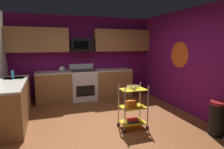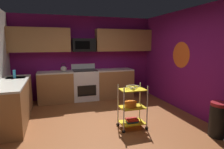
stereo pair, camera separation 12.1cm
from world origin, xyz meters
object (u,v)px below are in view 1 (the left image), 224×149
(mixing_bowl_large, at_px, (131,104))
(kettle, at_px, (62,69))
(oven_range, at_px, (83,85))
(microwave, at_px, (82,45))
(book_stack, at_px, (133,120))
(dish_soap_bottle, at_px, (13,75))
(trash_can, at_px, (219,119))
(fruit_bowl, at_px, (133,87))
(rolling_cart, at_px, (133,107))

(mixing_bowl_large, bearing_deg, kettle, 115.94)
(oven_range, relative_size, kettle, 4.17)
(microwave, height_order, book_stack, microwave)
(dish_soap_bottle, bearing_deg, trash_can, -31.86)
(book_stack, bearing_deg, dish_soap_bottle, 147.31)
(oven_range, bearing_deg, microwave, 90.26)
(oven_range, relative_size, book_stack, 4.36)
(book_stack, distance_m, dish_soap_bottle, 2.98)
(dish_soap_bottle, height_order, trash_can, dish_soap_bottle)
(fruit_bowl, relative_size, dish_soap_bottle, 1.36)
(fruit_bowl, relative_size, trash_can, 0.41)
(kettle, height_order, trash_can, kettle)
(microwave, bearing_deg, oven_range, -89.74)
(oven_range, height_order, microwave, microwave)
(fruit_bowl, distance_m, dish_soap_bottle, 2.86)
(book_stack, relative_size, kettle, 0.96)
(microwave, xyz_separation_m, mixing_bowl_large, (0.53, -2.50, -1.18))
(oven_range, height_order, dish_soap_bottle, dish_soap_bottle)
(kettle, distance_m, trash_can, 4.20)
(dish_soap_bottle, bearing_deg, rolling_cart, -32.69)
(fruit_bowl, xyz_separation_m, kettle, (-1.20, 2.40, 0.12))
(oven_range, xyz_separation_m, mixing_bowl_large, (0.53, -2.40, 0.04))
(oven_range, bearing_deg, mixing_bowl_large, -77.54)
(dish_soap_bottle, bearing_deg, mixing_bowl_large, -33.10)
(mixing_bowl_large, relative_size, trash_can, 0.38)
(kettle, bearing_deg, mixing_bowl_large, -64.06)
(rolling_cart, bearing_deg, oven_range, 103.31)
(fruit_bowl, height_order, trash_can, fruit_bowl)
(kettle, distance_m, dish_soap_bottle, 1.47)
(fruit_bowl, distance_m, kettle, 2.68)
(dish_soap_bottle, bearing_deg, microwave, 27.73)
(book_stack, bearing_deg, oven_range, 103.31)
(mixing_bowl_large, relative_size, kettle, 0.95)
(fruit_bowl, xyz_separation_m, book_stack, (0.00, 0.00, -0.71))
(rolling_cart, bearing_deg, mixing_bowl_large, 180.00)
(mixing_bowl_large, distance_m, book_stack, 0.36)
(kettle, bearing_deg, book_stack, -63.35)
(fruit_bowl, bearing_deg, dish_soap_bottle, 147.31)
(book_stack, relative_size, dish_soap_bottle, 1.26)
(trash_can, bearing_deg, fruit_bowl, 149.59)
(microwave, relative_size, mixing_bowl_large, 2.78)
(dish_soap_bottle, bearing_deg, fruit_bowl, -32.69)
(kettle, relative_size, dish_soap_bottle, 1.32)
(rolling_cart, relative_size, kettle, 3.47)
(microwave, xyz_separation_m, book_stack, (0.57, -2.50, -1.54))
(trash_can, bearing_deg, mixing_bowl_large, 150.24)
(oven_range, distance_m, dish_soap_bottle, 2.10)
(trash_can, bearing_deg, dish_soap_bottle, 148.14)
(oven_range, distance_m, kettle, 0.82)
(mixing_bowl_large, height_order, dish_soap_bottle, dish_soap_bottle)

